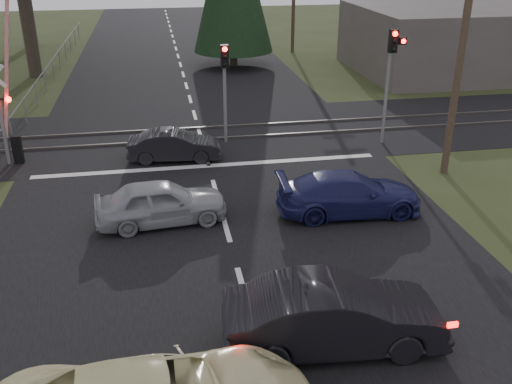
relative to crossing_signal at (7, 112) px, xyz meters
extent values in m
plane|color=#2B3518|center=(7.27, -9.79, -2.06)|extent=(120.00, 120.00, 0.00)
cube|color=black|center=(7.27, 0.21, -2.05)|extent=(14.00, 100.00, 0.01)
cube|color=black|center=(7.27, 2.21, -2.05)|extent=(120.00, 8.00, 0.01)
cube|color=silver|center=(7.27, -1.59, -2.05)|extent=(13.00, 0.35, 0.00)
cube|color=#59544C|center=(7.27, 1.41, -2.01)|extent=(120.00, 0.12, 0.10)
cube|color=#59544C|center=(7.27, 3.01, -2.01)|extent=(120.00, 0.12, 0.10)
cylinder|color=slate|center=(-0.23, 0.01, -0.16)|extent=(0.18, 0.18, 3.80)
sphere|color=#FF0C07|center=(0.15, -0.14, 0.49)|extent=(0.22, 0.22, 0.22)
cube|color=black|center=(0.12, 0.01, -1.51)|extent=(0.35, 0.25, 1.10)
cube|color=red|center=(0.32, 0.01, 1.94)|extent=(1.16, 0.10, 5.93)
cylinder|color=slate|center=(14.77, -0.19, -0.16)|extent=(0.14, 0.14, 3.80)
cube|color=black|center=(14.77, -0.37, 2.19)|extent=(0.32, 0.24, 0.90)
sphere|color=#FF0C07|center=(14.77, -0.50, 2.49)|extent=(0.20, 0.20, 0.20)
sphere|color=black|center=(14.77, -0.50, 2.19)|extent=(0.18, 0.18, 0.18)
sphere|color=black|center=(14.77, -0.50, 1.89)|extent=(0.18, 0.18, 0.18)
cube|color=black|center=(15.15, -0.37, 2.19)|extent=(0.28, 0.22, 0.28)
sphere|color=#FF0C07|center=(15.15, -0.49, 2.19)|extent=(0.18, 0.18, 0.18)
cylinder|color=slate|center=(8.27, 1.01, -0.46)|extent=(0.14, 0.14, 3.20)
cube|color=black|center=(8.27, 0.83, 1.59)|extent=(0.32, 0.24, 0.90)
sphere|color=#FF0C07|center=(8.27, 0.70, 1.89)|extent=(0.20, 0.20, 0.20)
sphere|color=black|center=(8.27, 0.70, 1.59)|extent=(0.18, 0.18, 0.18)
sphere|color=black|center=(8.27, 0.70, 1.29)|extent=(0.18, 0.18, 0.18)
cylinder|color=#4C3D2D|center=(15.77, -3.79, 2.44)|extent=(0.26, 0.26, 9.00)
cylinder|color=#473D33|center=(-1.73, 15.21, 0.64)|extent=(0.80, 0.80, 5.40)
cylinder|color=#473D33|center=(-3.73, 26.21, 0.64)|extent=(0.80, 0.80, 5.40)
cylinder|color=#473D33|center=(10.77, 16.21, -1.06)|extent=(0.50, 0.50, 2.00)
cube|color=#59514C|center=(25.27, 12.21, -0.06)|extent=(14.00, 10.00, 4.00)
imported|color=black|center=(8.82, -12.41, -1.29)|extent=(4.76, 1.95, 1.53)
imported|color=gray|center=(5.41, -5.97, -1.39)|extent=(4.07, 1.94, 1.34)
imported|color=#191C4D|center=(11.22, -6.33, -1.40)|extent=(4.61, 2.04, 1.32)
imported|color=black|center=(6.05, -0.70, -1.47)|extent=(3.66, 1.55, 1.17)
camera|label=1|loc=(5.48, -21.76, 6.01)|focal=40.00mm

